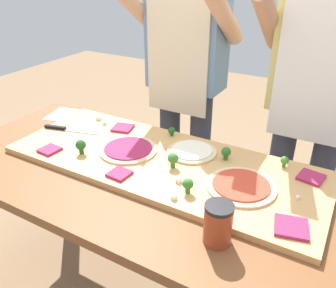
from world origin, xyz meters
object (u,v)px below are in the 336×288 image
Objects in this scene: pizza_slice_near_left at (311,177)px; pizza_slice_far_right at (50,150)px; prep_table at (156,196)px; broccoli_floret_back_right at (226,152)px; pizza_whole_white_garlic at (192,151)px; pizza_slice_center at (123,128)px; cheese_crumble_e at (99,118)px; cook_left at (186,70)px; recipe_note at (63,114)px; pizza_whole_tomato_red at (241,186)px; sauce_jar at (218,224)px; cheese_crumble_b at (179,180)px; cheese_crumble_a at (174,197)px; broccoli_floret_front_right at (188,184)px; broccoli_floret_front_left at (284,161)px; chefs_knife at (64,129)px; broccoli_floret_back_left at (173,159)px; cook_right at (316,90)px; pizza_slice_far_left at (291,227)px; broccoli_floret_front_mid at (172,131)px; broccoli_floret_center_left at (81,146)px; cheese_crumble_d at (297,198)px; pizza_whole_beet_magenta at (128,149)px; pizza_slice_near_right at (119,174)px; cheese_crumble_c at (105,123)px.

pizza_slice_far_right is at bearing -161.73° from pizza_slice_near_left.
prep_table is 33.21× the size of broccoli_floret_back_right.
pizza_slice_center is (-0.40, 0.04, -0.00)m from pizza_whole_white_garlic.
cook_left is at bearing 51.37° from cheese_crumble_e.
prep_table is at bearing -19.84° from recipe_note.
sauce_jar reaches higher than pizza_whole_tomato_red.
cheese_crumble_b is 0.96× the size of cheese_crumble_e.
cheese_crumble_a is at bearing -38.19° from prep_table.
broccoli_floret_front_left is at bearing 54.01° from broccoli_floret_front_right.
chefs_knife is at bearing -110.83° from cheese_crumble_e.
broccoli_floret_front_right is (0.13, -0.12, -0.00)m from broccoli_floret_back_left.
cook_right is at bearing 21.52° from cheese_crumble_e.
sauce_jar reaches higher than recipe_note.
pizza_slice_far_left is at bearing -1.24° from broccoli_floret_front_right.
broccoli_floret_center_left reaches higher than broccoli_floret_front_mid.
pizza_whole_tomato_red reaches higher than pizza_slice_far_left.
pizza_whole_beet_magenta is at bearing -179.33° from cheese_crumble_d.
recipe_note is (-0.82, 0.21, -0.06)m from broccoli_floret_back_left.
cheese_crumble_a reaches higher than pizza_whole_beet_magenta.
sauce_jar reaches higher than pizza_slice_far_right.
pizza_slice_far_right is 0.38m from pizza_slice_near_right.
pizza_whole_white_garlic is 4.94× the size of broccoli_floret_front_mid.
pizza_whole_beet_magenta is (-0.52, 0.02, 0.00)m from pizza_whole_tomato_red.
pizza_slice_near_left reaches higher than recipe_note.
cheese_crumble_c is at bearing 151.03° from prep_table.
cheese_crumble_d is at bearing 15.59° from cheese_crumble_b.
prep_table is 0.24m from broccoli_floret_front_right.
cheese_crumble_e reaches higher than pizza_slice_center.
broccoli_floret_front_mid is at bearing 3.90° from cheese_crumble_e.
pizza_slice_far_right is 0.82m from cook_left.
broccoli_floret_front_left is (0.91, 0.37, 0.02)m from pizza_slice_far_right.
broccoli_floret_front_right is at bearing -26.34° from cheese_crumble_c.
broccoli_floret_front_left reaches higher than recipe_note.
cheese_crumble_b is at bearing -18.94° from pizza_whole_beet_magenta.
broccoli_floret_front_right is at bearing -22.01° from pizza_whole_beet_magenta.
pizza_slice_far_right is 4.58× the size of cheese_crumble_a.
broccoli_floret_front_mid is (-0.30, 0.08, -0.01)m from broccoli_floret_back_right.
broccoli_floret_back_right is (-0.12, 0.16, 0.03)m from pizza_whole_tomato_red.
broccoli_floret_front_mid is 0.42m from cheese_crumble_e.
broccoli_floret_front_right is (0.28, 0.03, 0.03)m from pizza_slice_near_right.
sauce_jar is (0.70, -0.18, 0.01)m from broccoli_floret_center_left.
broccoli_floret_back_left is (-0.49, 0.13, 0.03)m from pizza_slice_far_left.
cheese_crumble_e is (-0.41, 0.37, 0.00)m from pizza_slice_near_right.
broccoli_floret_front_mid is 0.36m from cheese_crumble_c.
recipe_note is at bearing 136.99° from chefs_knife.
broccoli_floret_center_left reaches higher than pizza_slice_near_left.
broccoli_floret_front_right is at bearing -139.29° from pizza_slice_near_left.
cook_right is at bearing 86.42° from broccoli_floret_front_left.
broccoli_floret_back_left is (0.39, 0.09, 0.00)m from broccoli_floret_center_left.
broccoli_floret_center_left reaches higher than recipe_note.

